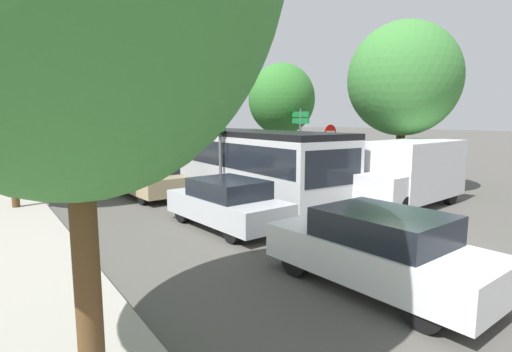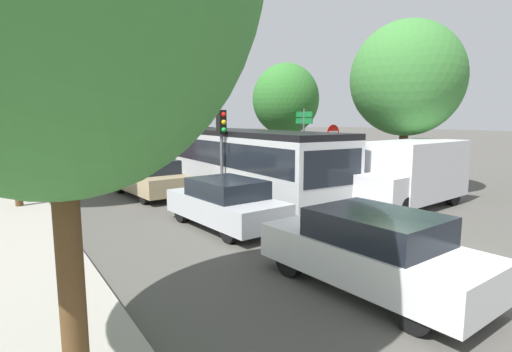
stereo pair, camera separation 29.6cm
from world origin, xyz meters
TOP-DOWN VIEW (x-y plane):
  - ground_plane at (0.00, 0.00)m, footprint 200.00×200.00m
  - articulated_bus at (1.80, 12.30)m, footprint 3.15×17.64m
  - city_bus_rear at (-1.64, 25.56)m, footprint 3.01×11.51m
  - queued_car_white at (-1.45, -0.44)m, footprint 2.05×4.29m
  - queued_car_silver at (-1.61, 4.67)m, footprint 1.98×4.13m
  - queued_car_tan at (-1.87, 10.40)m, footprint 2.09×4.37m
  - white_van at (5.11, 3.42)m, footprint 5.18×2.49m
  - traffic_light at (0.19, 8.13)m, footprint 0.36×0.38m
  - no_entry_sign at (5.58, 7.80)m, footprint 0.70×0.08m
  - direction_sign_post at (6.71, 11.11)m, footprint 0.15×1.40m
  - tree_left_mid at (-6.39, 10.48)m, footprint 3.84×3.84m
  - tree_left_far at (-6.04, 18.24)m, footprint 4.19×4.19m
  - tree_right_near at (7.14, 5.30)m, footprint 4.49×4.49m
  - tree_right_mid at (7.28, 13.42)m, footprint 3.81×3.81m
  - tree_right_far at (6.96, 25.78)m, footprint 5.06×5.06m

SIDE VIEW (x-z plane):
  - ground_plane at x=0.00m, z-range 0.00..0.00m
  - queued_car_silver at x=-1.61m, z-range 0.01..1.41m
  - queued_car_white at x=-1.45m, z-range 0.01..1.46m
  - queued_car_tan at x=-1.87m, z-range 0.01..1.49m
  - white_van at x=5.11m, z-range 0.09..2.40m
  - city_bus_rear at x=-1.64m, z-range 0.19..2.65m
  - articulated_bus at x=1.80m, z-range 0.20..2.81m
  - no_entry_sign at x=5.58m, z-range 0.47..3.29m
  - traffic_light at x=0.19m, z-range 0.80..4.20m
  - direction_sign_post at x=6.71m, z-range 0.75..4.35m
  - tree_right_mid at x=7.28m, z-range 1.06..7.28m
  - tree_left_far at x=-6.04m, z-range 1.00..7.81m
  - tree_right_near at x=7.14m, z-range 1.18..8.15m
  - tree_left_mid at x=-6.39m, z-range 1.34..8.81m
  - tree_right_far at x=6.96m, z-range 1.33..9.37m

